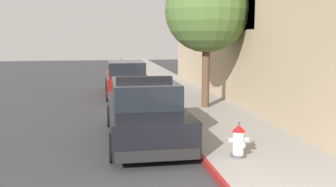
# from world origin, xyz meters

# --- Properties ---
(ground_plane) EXTENTS (29.34, 60.00, 0.20)m
(ground_plane) POSITION_xyz_m (-4.61, 10.00, -0.10)
(ground_plane) COLOR #353538
(sidewalk_pavement) EXTENTS (2.79, 60.00, 0.17)m
(sidewalk_pavement) POSITION_xyz_m (1.39, 10.00, 0.08)
(sidewalk_pavement) COLOR gray
(sidewalk_pavement) RESTS_ON ground
(curb_painted_edge) EXTENTS (0.08, 60.00, 0.17)m
(curb_painted_edge) POSITION_xyz_m (-0.04, 10.00, 0.08)
(curb_painted_edge) COLOR maroon
(curb_painted_edge) RESTS_ON ground
(storefront_building) EXTENTS (6.13, 24.55, 6.73)m
(storefront_building) POSITION_xyz_m (5.73, 7.83, 3.37)
(storefront_building) COLOR tan
(storefront_building) RESTS_ON ground
(police_cruiser) EXTENTS (1.94, 4.84, 1.68)m
(police_cruiser) POSITION_xyz_m (-1.06, 5.10, 0.74)
(police_cruiser) COLOR black
(police_cruiser) RESTS_ON ground
(parked_car_silver_ahead) EXTENTS (1.94, 4.84, 1.56)m
(parked_car_silver_ahead) POSITION_xyz_m (-1.05, 13.13, 0.74)
(parked_car_silver_ahead) COLOR maroon
(parked_car_silver_ahead) RESTS_ON ground
(fire_hydrant) EXTENTS (0.44, 0.40, 0.76)m
(fire_hydrant) POSITION_xyz_m (0.70, 2.76, 0.52)
(fire_hydrant) COLOR #4C4C51
(fire_hydrant) RESTS_ON sidewalk_pavement
(street_tree) EXTENTS (2.99, 2.99, 4.97)m
(street_tree) POSITION_xyz_m (1.55, 8.56, 3.63)
(street_tree) COLOR brown
(street_tree) RESTS_ON sidewalk_pavement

